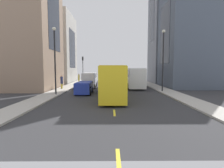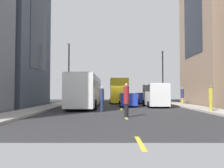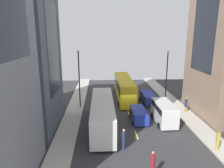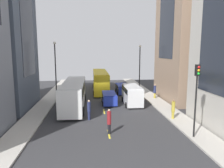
{
  "view_description": "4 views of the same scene",
  "coord_description": "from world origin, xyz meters",
  "px_view_note": "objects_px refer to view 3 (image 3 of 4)",
  "views": [
    {
      "loc": [
        0.28,
        27.04,
        3.31
      ],
      "look_at": [
        0.11,
        5.27,
        1.4
      ],
      "focal_mm": 28.4,
      "sensor_mm": 36.0,
      "label": 1
    },
    {
      "loc": [
        -0.91,
        -27.96,
        1.65
      ],
      "look_at": [
        -0.86,
        6.21,
        2.96
      ],
      "focal_mm": 34.27,
      "sensor_mm": 36.0,
      "label": 2
    },
    {
      "loc": [
        -3.88,
        -27.76,
        10.96
      ],
      "look_at": [
        -2.0,
        6.03,
        2.67
      ],
      "focal_mm": 33.22,
      "sensor_mm": 36.0,
      "label": 3
    },
    {
      "loc": [
        -1.41,
        -31.72,
        7.21
      ],
      "look_at": [
        1.72,
        1.13,
        2.09
      ],
      "focal_mm": 34.21,
      "sensor_mm": 36.0,
      "label": 4
    }
  ],
  "objects_px": {
    "pedestrian_crossing_mid": "(218,140)",
    "pedestrian_crossing_near": "(124,139)",
    "city_bus_white": "(102,111)",
    "pedestrian_walking_far": "(153,164)",
    "delivery_van_white": "(164,111)",
    "pedestrian_waiting_curb": "(186,104)",
    "streetcar_yellow": "(124,87)",
    "car_blue_1": "(139,114)",
    "car_blue_0": "(148,97)"
  },
  "relations": [
    {
      "from": "pedestrian_waiting_curb",
      "to": "car_blue_1",
      "type": "bearing_deg",
      "value": -84.97
    },
    {
      "from": "car_blue_1",
      "to": "pedestrian_walking_far",
      "type": "relative_size",
      "value": 1.88
    },
    {
      "from": "delivery_van_white",
      "to": "pedestrian_walking_far",
      "type": "distance_m",
      "value": 10.79
    },
    {
      "from": "pedestrian_walking_far",
      "to": "car_blue_1",
      "type": "bearing_deg",
      "value": -122.51
    },
    {
      "from": "car_blue_0",
      "to": "delivery_van_white",
      "type": "bearing_deg",
      "value": -88.45
    },
    {
      "from": "car_blue_0",
      "to": "car_blue_1",
      "type": "relative_size",
      "value": 1.09
    },
    {
      "from": "delivery_van_white",
      "to": "pedestrian_crossing_mid",
      "type": "relative_size",
      "value": 2.56
    },
    {
      "from": "car_blue_1",
      "to": "pedestrian_walking_far",
      "type": "height_order",
      "value": "pedestrian_walking_far"
    },
    {
      "from": "city_bus_white",
      "to": "pedestrian_walking_far",
      "type": "xyz_separation_m",
      "value": [
        3.76,
        -9.27,
        -0.82
      ]
    },
    {
      "from": "pedestrian_crossing_near",
      "to": "streetcar_yellow",
      "type": "bearing_deg",
      "value": -60.98
    },
    {
      "from": "delivery_van_white",
      "to": "streetcar_yellow",
      "type": "bearing_deg",
      "value": 110.78
    },
    {
      "from": "city_bus_white",
      "to": "delivery_van_white",
      "type": "xyz_separation_m",
      "value": [
        7.69,
        0.77,
        -0.5
      ]
    },
    {
      "from": "car_blue_1",
      "to": "pedestrian_crossing_near",
      "type": "bearing_deg",
      "value": -111.94
    },
    {
      "from": "city_bus_white",
      "to": "pedestrian_crossing_mid",
      "type": "height_order",
      "value": "city_bus_white"
    },
    {
      "from": "city_bus_white",
      "to": "car_blue_1",
      "type": "height_order",
      "value": "city_bus_white"
    },
    {
      "from": "car_blue_0",
      "to": "car_blue_1",
      "type": "distance_m",
      "value": 7.57
    },
    {
      "from": "city_bus_white",
      "to": "delivery_van_white",
      "type": "bearing_deg",
      "value": 5.72
    },
    {
      "from": "pedestrian_crossing_near",
      "to": "pedestrian_waiting_curb",
      "type": "distance_m",
      "value": 13.28
    },
    {
      "from": "car_blue_0",
      "to": "pedestrian_crossing_near",
      "type": "distance_m",
      "value": 14.78
    },
    {
      "from": "pedestrian_crossing_mid",
      "to": "pedestrian_waiting_curb",
      "type": "distance_m",
      "value": 9.87
    },
    {
      "from": "city_bus_white",
      "to": "pedestrian_waiting_curb",
      "type": "height_order",
      "value": "city_bus_white"
    },
    {
      "from": "delivery_van_white",
      "to": "pedestrian_waiting_curb",
      "type": "relative_size",
      "value": 2.47
    },
    {
      "from": "streetcar_yellow",
      "to": "delivery_van_white",
      "type": "relative_size",
      "value": 2.35
    },
    {
      "from": "pedestrian_walking_far",
      "to": "pedestrian_waiting_curb",
      "type": "relative_size",
      "value": 1.05
    },
    {
      "from": "city_bus_white",
      "to": "pedestrian_crossing_mid",
      "type": "distance_m",
      "value": 12.4
    },
    {
      "from": "delivery_van_white",
      "to": "pedestrian_crossing_near",
      "type": "bearing_deg",
      "value": -133.69
    },
    {
      "from": "pedestrian_walking_far",
      "to": "pedestrian_crossing_mid",
      "type": "xyz_separation_m",
      "value": [
        7.03,
        3.21,
        0.04
      ]
    },
    {
      "from": "streetcar_yellow",
      "to": "car_blue_1",
      "type": "xyz_separation_m",
      "value": [
        0.83,
        -9.49,
        -1.22
      ]
    },
    {
      "from": "delivery_van_white",
      "to": "pedestrian_crossing_near",
      "type": "distance_m",
      "value": 8.29
    },
    {
      "from": "streetcar_yellow",
      "to": "delivery_van_white",
      "type": "distance_m",
      "value": 10.91
    },
    {
      "from": "pedestrian_walking_far",
      "to": "pedestrian_crossing_mid",
      "type": "bearing_deg",
      "value": 176.82
    },
    {
      "from": "city_bus_white",
      "to": "pedestrian_crossing_near",
      "type": "relative_size",
      "value": 5.49
    },
    {
      "from": "pedestrian_waiting_curb",
      "to": "city_bus_white",
      "type": "bearing_deg",
      "value": -85.18
    },
    {
      "from": "delivery_van_white",
      "to": "pedestrian_crossing_near",
      "type": "relative_size",
      "value": 2.44
    },
    {
      "from": "pedestrian_crossing_near",
      "to": "pedestrian_waiting_curb",
      "type": "bearing_deg",
      "value": -101.85
    },
    {
      "from": "city_bus_white",
      "to": "pedestrian_walking_far",
      "type": "height_order",
      "value": "city_bus_white"
    },
    {
      "from": "car_blue_0",
      "to": "pedestrian_crossing_near",
      "type": "bearing_deg",
      "value": -111.91
    },
    {
      "from": "pedestrian_walking_far",
      "to": "pedestrian_crossing_mid",
      "type": "height_order",
      "value": "pedestrian_walking_far"
    },
    {
      "from": "streetcar_yellow",
      "to": "car_blue_0",
      "type": "height_order",
      "value": "streetcar_yellow"
    },
    {
      "from": "pedestrian_walking_far",
      "to": "pedestrian_waiting_curb",
      "type": "xyz_separation_m",
      "value": [
        7.98,
        13.04,
        0.08
      ]
    },
    {
      "from": "pedestrian_crossing_mid",
      "to": "pedestrian_crossing_near",
      "type": "relative_size",
      "value": 0.95
    },
    {
      "from": "delivery_van_white",
      "to": "pedestrian_waiting_curb",
      "type": "xyz_separation_m",
      "value": [
        4.06,
        3.0,
        -0.25
      ]
    },
    {
      "from": "car_blue_1",
      "to": "pedestrian_waiting_curb",
      "type": "distance_m",
      "value": 7.46
    },
    {
      "from": "streetcar_yellow",
      "to": "pedestrian_walking_far",
      "type": "xyz_separation_m",
      "value": [
        -0.06,
        -20.22,
        -0.94
      ]
    },
    {
      "from": "pedestrian_walking_far",
      "to": "city_bus_white",
      "type": "bearing_deg",
      "value": -95.65
    },
    {
      "from": "car_blue_0",
      "to": "pedestrian_walking_far",
      "type": "relative_size",
      "value": 2.05
    },
    {
      "from": "car_blue_1",
      "to": "car_blue_0",
      "type": "bearing_deg",
      "value": 68.12
    },
    {
      "from": "pedestrian_crossing_near",
      "to": "pedestrian_waiting_curb",
      "type": "xyz_separation_m",
      "value": [
        9.78,
        8.99,
        0.12
      ]
    },
    {
      "from": "city_bus_white",
      "to": "pedestrian_crossing_near",
      "type": "distance_m",
      "value": 5.65
    },
    {
      "from": "delivery_van_white",
      "to": "car_blue_1",
      "type": "distance_m",
      "value": 3.17
    }
  ]
}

